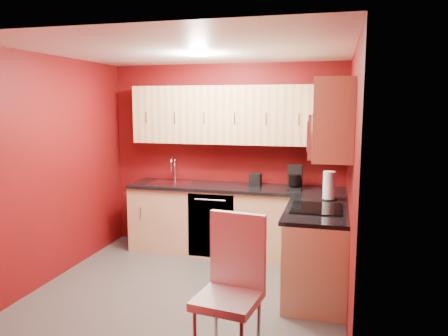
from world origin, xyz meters
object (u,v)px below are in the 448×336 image
at_px(paper_towel, 329,186).
at_px(dining_chair, 228,291).
at_px(sink, 170,180).
at_px(napkin_holder, 255,180).
at_px(coffee_maker, 295,177).
at_px(microwave, 330,135).

height_order(paper_towel, dining_chair, paper_towel).
height_order(sink, napkin_holder, sink).
relative_size(coffee_maker, dining_chair, 0.27).
bearing_deg(paper_towel, microwave, -89.90).
bearing_deg(sink, coffee_maker, -1.04).
distance_m(napkin_holder, dining_chair, 2.55).
bearing_deg(sink, paper_towel, -14.09).
bearing_deg(paper_towel, napkin_holder, 146.76).
xyz_separation_m(microwave, paper_towel, (-0.00, 0.48, -0.59)).
distance_m(paper_towel, dining_chair, 2.06).
xyz_separation_m(napkin_holder, dining_chair, (0.25, -2.50, -0.42)).
xyz_separation_m(napkin_holder, paper_towel, (0.95, -0.62, 0.08)).
bearing_deg(dining_chair, paper_towel, 78.02).
relative_size(coffee_maker, paper_towel, 0.94).
bearing_deg(paper_towel, sink, 165.91).
distance_m(microwave, dining_chair, 1.91).
bearing_deg(microwave, sink, 154.40).
height_order(coffee_maker, napkin_holder, coffee_maker).
distance_m(napkin_holder, paper_towel, 1.13).
relative_size(sink, napkin_holder, 3.32).
bearing_deg(microwave, paper_towel, 90.10).
distance_m(sink, paper_towel, 2.16).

